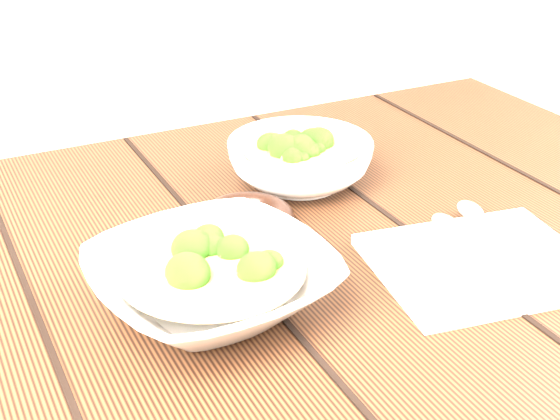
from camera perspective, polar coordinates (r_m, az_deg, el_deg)
name	(u,v)px	position (r m, az deg, el deg)	size (l,w,h in m)	color
table	(259,358)	(0.87, -1.53, -10.80)	(1.20, 0.80, 0.75)	#391F10
soup_bowl_front	(212,280)	(0.72, -4.99, -5.10)	(0.24, 0.24, 0.06)	silver
soup_bowl_back	(300,160)	(0.96, 1.48, 3.65)	(0.22, 0.22, 0.06)	silver
trivet	(247,219)	(0.86, -2.41, -0.64)	(0.11, 0.11, 0.03)	black
napkin	(480,264)	(0.82, 14.44, -3.81)	(0.21, 0.17, 0.01)	beige
spoon_left	(457,239)	(0.84, 12.79, -2.08)	(0.07, 0.17, 0.01)	#BBB6A5
spoon_right	(480,225)	(0.87, 14.42, -1.04)	(0.08, 0.17, 0.01)	#BBB6A5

